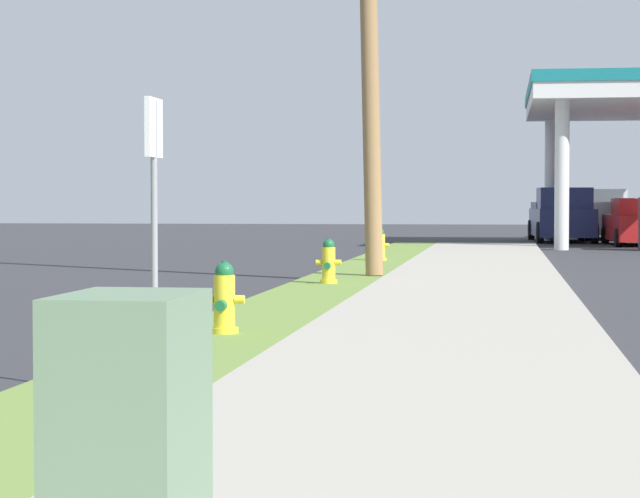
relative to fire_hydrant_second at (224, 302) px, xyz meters
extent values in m
cylinder|color=yellow|center=(0.00, 0.01, -0.30)|extent=(0.29, 0.29, 0.06)
cylinder|color=yellow|center=(0.00, 0.01, -0.03)|extent=(0.22, 0.22, 0.60)
sphere|color=#196038|center=(0.00, 0.01, 0.31)|extent=(0.19, 0.19, 0.19)
cylinder|color=#196038|center=(0.00, 0.01, 0.39)|extent=(0.06, 0.06, 0.05)
cylinder|color=yellow|center=(-0.16, 0.01, 0.02)|extent=(0.10, 0.09, 0.09)
cylinder|color=yellow|center=(0.16, 0.01, 0.02)|extent=(0.10, 0.09, 0.09)
cylinder|color=#196038|center=(0.00, -0.16, -0.03)|extent=(0.11, 0.12, 0.11)
cylinder|color=yellow|center=(-0.02, 8.04, -0.30)|extent=(0.29, 0.29, 0.06)
cylinder|color=yellow|center=(-0.02, 8.04, -0.03)|extent=(0.22, 0.22, 0.60)
sphere|color=#196038|center=(-0.02, 8.04, 0.31)|extent=(0.19, 0.19, 0.19)
cylinder|color=#196038|center=(-0.02, 8.04, 0.39)|extent=(0.06, 0.06, 0.05)
cylinder|color=yellow|center=(-0.18, 8.04, 0.02)|extent=(0.10, 0.09, 0.09)
cylinder|color=yellow|center=(0.14, 8.04, 0.02)|extent=(0.10, 0.09, 0.09)
cylinder|color=#196038|center=(-0.02, 7.87, -0.03)|extent=(0.11, 0.12, 0.11)
cylinder|color=yellow|center=(0.04, 16.37, -0.30)|extent=(0.29, 0.29, 0.06)
cylinder|color=yellow|center=(0.04, 16.37, -0.03)|extent=(0.22, 0.22, 0.60)
sphere|color=#196038|center=(0.04, 16.37, 0.31)|extent=(0.19, 0.19, 0.19)
cylinder|color=#196038|center=(0.04, 16.37, 0.39)|extent=(0.06, 0.06, 0.05)
cylinder|color=yellow|center=(-0.12, 16.37, 0.02)|extent=(0.10, 0.09, 0.09)
cylinder|color=yellow|center=(0.20, 16.37, 0.02)|extent=(0.10, 0.09, 0.09)
cylinder|color=#196038|center=(0.04, 16.20, -0.03)|extent=(0.11, 0.12, 0.11)
cube|color=slate|center=(1.63, -8.76, 0.20)|extent=(0.42, 0.60, 1.06)
cylinder|color=gray|center=(0.27, -3.61, 0.72)|extent=(0.05, 0.05, 2.10)
cube|color=white|center=(0.27, -3.61, 1.57)|extent=(0.04, 0.36, 0.44)
cylinder|color=silver|center=(4.61, 26.39, 1.82)|extent=(0.44, 0.44, 4.53)
cylinder|color=silver|center=(4.61, 35.60, 1.82)|extent=(0.44, 0.44, 4.53)
cube|color=white|center=(7.29, 31.00, 4.34)|extent=(7.16, 11.01, 0.50)
cube|color=#197A7F|center=(7.29, 31.00, 4.77)|extent=(7.26, 11.11, 0.36)
cube|color=#47474C|center=(7.29, 35.60, 0.35)|extent=(0.70, 1.10, 1.60)
cube|color=red|center=(7.34, 31.00, 0.14)|extent=(2.02, 4.58, 0.85)
cube|color=red|center=(7.35, 30.77, 0.85)|extent=(1.69, 2.10, 0.56)
cylinder|color=black|center=(6.40, 32.65, -0.15)|extent=(0.25, 0.61, 0.60)
cylinder|color=black|center=(6.56, 29.26, -0.15)|extent=(0.25, 0.61, 0.60)
cube|color=navy|center=(4.98, 34.66, 0.26)|extent=(2.26, 5.49, 1.00)
cube|color=navy|center=(5.03, 33.69, 1.14)|extent=(1.94, 2.14, 0.76)
cube|color=navy|center=(4.93, 35.85, 0.88)|extent=(2.02, 3.00, 0.24)
cylinder|color=black|center=(6.04, 32.56, -0.07)|extent=(0.26, 0.77, 0.76)
cylinder|color=black|center=(4.14, 32.47, -0.07)|extent=(0.26, 0.77, 0.76)
cylinder|color=black|center=(5.83, 36.85, -0.07)|extent=(0.26, 0.77, 0.76)
cylinder|color=black|center=(3.93, 36.76, -0.07)|extent=(0.26, 0.77, 0.76)
cube|color=white|center=(6.80, 38.48, 0.26)|extent=(2.50, 5.57, 1.00)
cube|color=white|center=(6.71, 39.45, 1.14)|extent=(2.03, 2.22, 0.76)
cube|color=white|center=(6.91, 37.30, 0.88)|extent=(2.15, 3.08, 0.24)
cylinder|color=black|center=(5.65, 40.53, -0.07)|extent=(0.29, 0.78, 0.76)
cylinder|color=black|center=(7.54, 40.71, -0.07)|extent=(0.29, 0.78, 0.76)
cylinder|color=black|center=(6.06, 36.25, -0.07)|extent=(0.29, 0.78, 0.76)
cylinder|color=black|center=(7.95, 36.43, -0.07)|extent=(0.29, 0.78, 0.76)
camera|label=1|loc=(2.83, -12.73, 1.03)|focal=71.24mm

